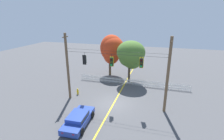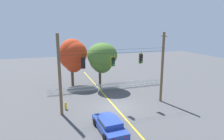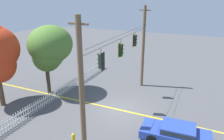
# 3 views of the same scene
# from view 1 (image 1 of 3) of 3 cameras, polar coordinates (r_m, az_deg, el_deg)

# --- Properties ---
(ground) EXTENTS (80.00, 80.00, 0.00)m
(ground) POSITION_cam_1_polar(r_m,az_deg,el_deg) (20.15, 0.52, -11.46)
(ground) COLOR #4C4C4F
(lane_centerline_stripe) EXTENTS (0.16, 36.00, 0.01)m
(lane_centerline_stripe) POSITION_cam_1_polar(r_m,az_deg,el_deg) (20.15, 0.52, -11.45)
(lane_centerline_stripe) COLOR gold
(lane_centerline_stripe) RESTS_ON ground
(signal_support_span) EXTENTS (11.74, 1.10, 8.10)m
(signal_support_span) POSITION_cam_1_polar(r_m,az_deg,el_deg) (18.47, 0.55, -0.28)
(signal_support_span) COLOR brown
(signal_support_span) RESTS_ON ground
(traffic_signal_westbound_side) EXTENTS (0.43, 0.38, 1.41)m
(traffic_signal_westbound_side) POSITION_cam_1_polar(r_m,az_deg,el_deg) (19.33, -9.28, 3.54)
(traffic_signal_westbound_side) COLOR black
(traffic_signal_southbound_primary) EXTENTS (0.43, 0.38, 1.44)m
(traffic_signal_southbound_primary) POSITION_cam_1_polar(r_m,az_deg,el_deg) (18.25, -0.15, 2.81)
(traffic_signal_southbound_primary) COLOR black
(traffic_signal_northbound_secondary) EXTENTS (0.43, 0.38, 1.33)m
(traffic_signal_northbound_secondary) POSITION_cam_1_polar(r_m,az_deg,el_deg) (17.62, 9.98, 2.42)
(traffic_signal_northbound_secondary) COLOR black
(white_picket_fence) EXTENTS (16.36, 0.06, 0.98)m
(white_picket_fence) POSITION_cam_1_polar(r_m,az_deg,el_deg) (25.17, 6.75, -4.10)
(white_picket_fence) COLOR silver
(white_picket_fence) RESTS_ON ground
(autumn_maple_near_fence) EXTENTS (4.11, 3.69, 6.96)m
(autumn_maple_near_fence) POSITION_cam_1_polar(r_m,az_deg,el_deg) (28.41, 0.03, 7.15)
(autumn_maple_near_fence) COLOR brown
(autumn_maple_near_fence) RESTS_ON ground
(autumn_maple_mid) EXTENTS (4.24, 3.91, 6.49)m
(autumn_maple_mid) POSITION_cam_1_polar(r_m,az_deg,el_deg) (25.27, 6.36, 5.13)
(autumn_maple_mid) COLOR #473828
(autumn_maple_mid) RESTS_ON ground
(parked_car) EXTENTS (2.12, 4.46, 1.15)m
(parked_car) POSITION_cam_1_polar(r_m,az_deg,el_deg) (16.83, -11.43, -15.99)
(parked_car) COLOR #28429E
(parked_car) RESTS_ON ground
(fire_hydrant) EXTENTS (0.38, 0.22, 0.82)m
(fire_hydrant) POSITION_cam_1_polar(r_m,az_deg,el_deg) (22.66, -11.62, -7.19)
(fire_hydrant) COLOR gold
(fire_hydrant) RESTS_ON ground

